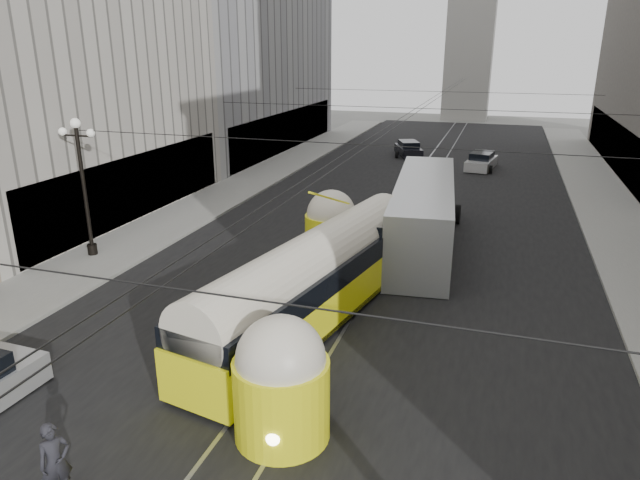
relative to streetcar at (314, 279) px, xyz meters
The scene contains 13 objects.
road 17.74m from the streetcar, 88.42° to the left, with size 20.00×85.00×0.02m, color black.
sidewalk_left 24.14m from the streetcar, 118.55° to the left, with size 4.00×72.00×0.15m, color gray.
sidewalk_right 24.62m from the streetcar, 59.45° to the left, with size 4.00×72.00×0.15m, color gray.
rail_left 17.74m from the streetcar, 90.85° to the left, with size 0.12×85.00×0.04m, color gray.
rail_right 17.78m from the streetcar, 85.99° to the left, with size 0.12×85.00×0.04m, color gray.
distant_tower 66.51m from the streetcar, 89.57° to the left, with size 6.00×6.00×31.36m.
lamppost_left_mid 12.69m from the streetcar, 165.38° to the left, with size 1.86×0.44×6.37m.
catenary 17.19m from the streetcar, 87.92° to the left, with size 25.00×72.00×0.23m.
streetcar is the anchor object (origin of this frame).
city_bus 9.95m from the streetcar, 75.24° to the left, with size 3.96×13.22×3.31m.
sedan_white_far 30.40m from the streetcar, 81.62° to the left, with size 2.49×4.65×1.39m.
sedan_dark_far 34.40m from the streetcar, 93.74° to the left, with size 3.24×4.63×1.35m.
pedestrian_crossing_a 10.22m from the streetcar, 105.09° to the right, with size 0.69×0.45×1.89m, color #232328.
Camera 1 is at (5.44, -2.91, 9.49)m, focal length 32.00 mm.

